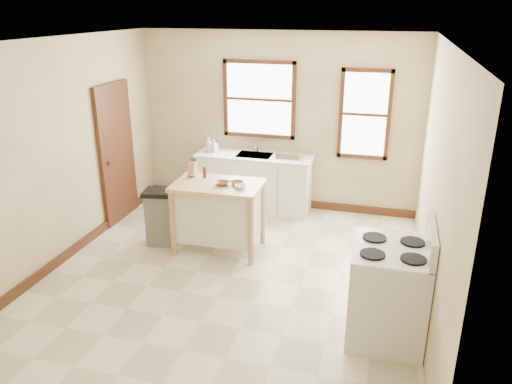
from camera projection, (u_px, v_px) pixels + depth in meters
floor at (230, 276)px, 6.17m from camera, size 5.00×5.00×0.00m
ceiling at (225, 41)px, 5.19m from camera, size 5.00×5.00×0.00m
wall_back at (278, 122)px, 7.93m from camera, size 4.50×0.04×2.80m
wall_left at (57, 154)px, 6.24m from camera, size 0.04×5.00×2.80m
wall_right at (436, 187)px, 5.12m from camera, size 0.04×5.00×2.80m
window_main at (259, 99)px, 7.87m from camera, size 1.17×0.06×1.22m
window_side at (365, 115)px, 7.51m from camera, size 0.77×0.06×1.37m
door_left at (117, 153)px, 7.53m from camera, size 0.06×0.90×2.10m
baseboard_back at (276, 201)px, 8.38m from camera, size 4.50×0.04×0.12m
baseboard_left at (73, 250)px, 6.70m from camera, size 0.04×5.00×0.12m
sink_counter at (255, 182)px, 8.07m from camera, size 1.86×0.62×0.92m
faucet at (257, 145)px, 8.03m from camera, size 0.03×0.03×0.22m
soap_bottle_a at (209, 145)px, 8.05m from camera, size 0.11×0.11×0.23m
soap_bottle_b at (214, 146)px, 8.03m from camera, size 0.12×0.13×0.21m
dish_rack at (289, 155)px, 7.73m from camera, size 0.49×0.42×0.10m
kitchen_island at (219, 217)px, 6.71m from camera, size 1.18×0.77×0.95m
knife_block at (192, 169)px, 6.78m from camera, size 0.11×0.11×0.20m
pepper_grinder at (205, 173)px, 6.73m from camera, size 0.06×0.06×0.15m
bowl_a at (222, 183)px, 6.48m from camera, size 0.20×0.20×0.05m
bowl_b at (237, 183)px, 6.51m from camera, size 0.23×0.23×0.04m
bowl_c at (240, 186)px, 6.37m from camera, size 0.20×0.20×0.05m
trash_bin at (161, 217)px, 6.90m from camera, size 0.46×0.40×0.79m
gas_stove at (390, 281)px, 4.85m from camera, size 0.79×0.80×1.25m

